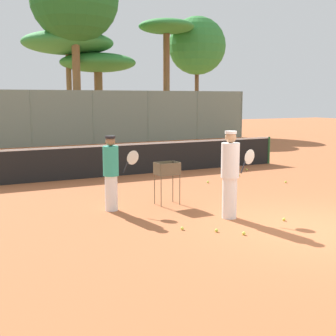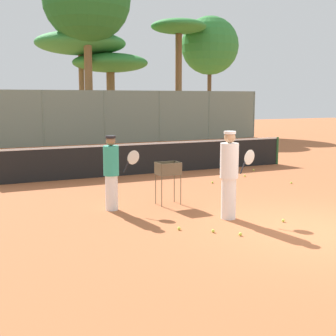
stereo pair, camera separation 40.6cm
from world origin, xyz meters
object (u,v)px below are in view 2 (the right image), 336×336
(player_white_outfit, at_px, (112,172))
(player_red_cap, at_px, (229,174))
(tennis_net, at_px, (154,157))
(ball_cart, at_px, (169,172))

(player_white_outfit, height_order, player_red_cap, player_red_cap)
(tennis_net, distance_m, ball_cart, 4.80)
(player_white_outfit, xyz_separation_m, ball_cart, (1.44, -0.03, -0.10))
(tennis_net, relative_size, player_red_cap, 5.62)
(player_red_cap, relative_size, ball_cart, 1.82)
(player_red_cap, height_order, ball_cart, player_red_cap)
(player_white_outfit, bearing_deg, tennis_net, 58.30)
(player_white_outfit, bearing_deg, ball_cart, 1.37)
(player_red_cap, xyz_separation_m, ball_cart, (-0.58, 1.80, -0.18))
(player_red_cap, bearing_deg, tennis_net, 74.34)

